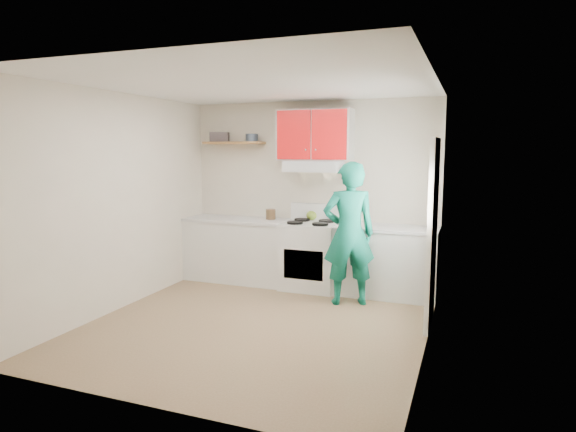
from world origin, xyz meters
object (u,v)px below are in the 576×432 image
at_px(stove, 311,256).
at_px(kettle, 312,215).
at_px(person, 349,234).
at_px(crock, 271,215).
at_px(tin, 252,138).

height_order(stove, kettle, kettle).
bearing_deg(person, stove, -61.44).
relative_size(crock, person, 0.09).
bearing_deg(tin, crock, -6.52).
bearing_deg(crock, kettle, 13.56).
xyz_separation_m(stove, kettle, (-0.07, 0.26, 0.53)).
relative_size(stove, person, 0.52).
height_order(crock, person, person).
bearing_deg(kettle, person, -42.59).
bearing_deg(kettle, crock, -162.86).
bearing_deg(kettle, tin, -169.61).
relative_size(tin, crock, 1.07).
height_order(stove, crock, crock).
distance_m(stove, tin, 1.90).
bearing_deg(stove, crock, 169.46).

